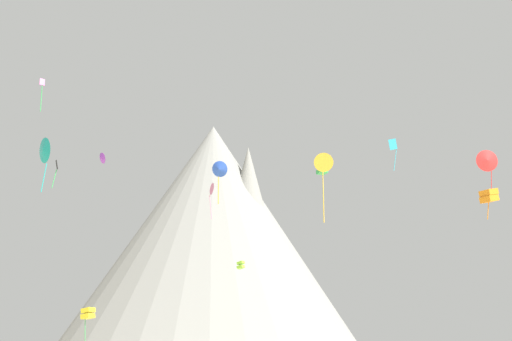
# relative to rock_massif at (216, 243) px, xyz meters

# --- Properties ---
(rock_massif) EXTENTS (74.60, 74.60, 50.59)m
(rock_massif) POSITION_rel_rock_massif_xyz_m (0.00, 0.00, 0.00)
(rock_massif) COLOR gray
(rock_massif) RESTS_ON ground_plane
(kite_yellow_low) EXTENTS (1.70, 1.68, 5.66)m
(kite_yellow_low) POSITION_rel_rock_massif_xyz_m (-17.25, -60.59, -17.64)
(kite_yellow_low) COLOR yellow
(kite_violet_mid) EXTENTS (1.29, 1.47, 1.33)m
(kite_violet_mid) POSITION_rel_rock_massif_xyz_m (-16.36, -63.86, 0.24)
(kite_violet_mid) COLOR purple
(kite_pink_mid) EXTENTS (0.81, 1.72, 5.14)m
(kite_pink_mid) POSITION_rel_rock_massif_xyz_m (-2.77, -51.52, -0.40)
(kite_pink_mid) COLOR pink
(kite_lime_low) EXTENTS (1.11, 1.10, 1.01)m
(kite_lime_low) POSITION_rel_rock_massif_xyz_m (0.75, -57.61, -11.43)
(kite_lime_low) COLOR #8CD133
(kite_orange_mid) EXTENTS (1.86, 1.81, 3.15)m
(kite_orange_mid) POSITION_rel_rock_massif_xyz_m (24.04, -78.49, -6.64)
(kite_orange_mid) COLOR orange
(kite_green_mid) EXTENTS (1.18, 1.20, 1.13)m
(kite_green_mid) POSITION_rel_rock_massif_xyz_m (7.79, -75.05, -3.34)
(kite_green_mid) COLOR green
(kite_teal_mid) EXTENTS (1.87, 2.33, 5.35)m
(kite_teal_mid) POSITION_rel_rock_massif_xyz_m (-19.77, -78.62, -3.29)
(kite_teal_mid) COLOR teal
(kite_red_mid) EXTENTS (2.49, 0.53, 4.59)m
(kite_red_mid) POSITION_rel_rock_massif_xyz_m (27.07, -72.65, -1.25)
(kite_red_mid) COLOR red
(kite_gold_mid) EXTENTS (1.73, 0.74, 6.15)m
(kite_gold_mid) POSITION_rel_rock_massif_xyz_m (5.64, -86.00, -5.92)
(kite_gold_mid) COLOR gold
(kite_blue_mid) EXTENTS (1.67, 1.25, 4.03)m
(kite_blue_mid) POSITION_rel_rock_massif_xyz_m (-3.21, -81.40, -5.43)
(kite_blue_mid) COLOR blue
(kite_magenta_high) EXTENTS (0.53, 0.42, 3.83)m
(kite_magenta_high) POSITION_rel_rock_massif_xyz_m (-22.28, -70.86, 5.95)
(kite_magenta_high) COLOR #D1339E
(kite_black_mid) EXTENTS (0.58, 0.94, 3.29)m
(kite_black_mid) POSITION_rel_rock_massif_xyz_m (-20.76, -67.50, -2.05)
(kite_black_mid) COLOR black
(kite_cyan_high) EXTENTS (1.08, 0.60, 4.53)m
(kite_cyan_high) POSITION_rel_rock_massif_xyz_m (21.50, -57.06, 4.88)
(kite_cyan_high) COLOR #33BCDB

